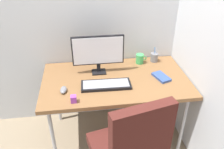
{
  "coord_description": "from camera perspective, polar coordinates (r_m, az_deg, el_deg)",
  "views": [
    {
      "loc": [
        -0.29,
        -1.88,
        1.95
      ],
      "look_at": [
        -0.04,
        -0.08,
        0.83
      ],
      "focal_mm": 37.35,
      "sensor_mm": 36.0,
      "label": 1
    }
  ],
  "objects": [
    {
      "name": "ground_plane",
      "position": [
        2.73,
        0.73,
        -14.07
      ],
      "size": [
        8.0,
        8.0,
        0.0
      ],
      "primitive_type": "plane",
      "color": "gray"
    },
    {
      "name": "wall_side_right",
      "position": [
        2.06,
        23.15,
        13.64
      ],
      "size": [
        0.04,
        2.09,
        2.8
      ],
      "primitive_type": "cube",
      "color": "silver",
      "rests_on": "ground_plane"
    },
    {
      "name": "desk",
      "position": [
        2.29,
        0.84,
        -1.96
      ],
      "size": [
        1.41,
        0.8,
        0.73
      ],
      "color": "brown",
      "rests_on": "ground_plane"
    },
    {
      "name": "monitor",
      "position": [
        2.27,
        -3.43,
        5.62
      ],
      "size": [
        0.5,
        0.11,
        0.39
      ],
      "color": "black",
      "rests_on": "desk"
    },
    {
      "name": "keyboard",
      "position": [
        2.15,
        -1.47,
        -2.54
      ],
      "size": [
        0.46,
        0.19,
        0.03
      ],
      "color": "black",
      "rests_on": "desk"
    },
    {
      "name": "mouse",
      "position": [
        2.12,
        -11.8,
        -3.69
      ],
      "size": [
        0.07,
        0.11,
        0.04
      ],
      "primitive_type": "ellipsoid",
      "rotation": [
        0.0,
        0.0,
        -0.09
      ],
      "color": "slate",
      "rests_on": "desk"
    },
    {
      "name": "pen_holder",
      "position": [
        2.59,
        10.32,
        4.18
      ],
      "size": [
        0.08,
        0.08,
        0.16
      ],
      "color": "slate",
      "rests_on": "desk"
    },
    {
      "name": "notebook",
      "position": [
        2.32,
        11.98,
        -0.59
      ],
      "size": [
        0.16,
        0.21,
        0.02
      ],
      "primitive_type": "cube",
      "rotation": [
        0.0,
        0.0,
        0.32
      ],
      "color": "#334C8C",
      "rests_on": "desk"
    },
    {
      "name": "coffee_mug",
      "position": [
        2.53,
        6.84,
        3.84
      ],
      "size": [
        0.12,
        0.08,
        0.1
      ],
      "color": "#3FAD59",
      "rests_on": "desk"
    },
    {
      "name": "desk_clamp_accessory",
      "position": [
        1.97,
        -9.38,
        -5.94
      ],
      "size": [
        0.05,
        0.05,
        0.06
      ],
      "primitive_type": "cube",
      "color": "purple",
      "rests_on": "desk"
    }
  ]
}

